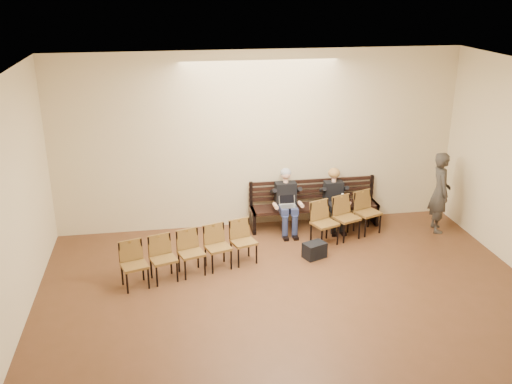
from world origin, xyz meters
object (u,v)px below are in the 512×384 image
(seated_man, at_px, (286,202))
(laptop, at_px, (288,207))
(passerby, at_px, (441,186))
(chair_row_back, at_px, (191,253))
(bag, at_px, (314,250))
(water_bottle, at_px, (342,205))
(chair_row_front, at_px, (347,218))
(seated_woman, at_px, (334,202))
(bench, at_px, (314,216))

(seated_man, distance_m, laptop, 0.17)
(passerby, xyz_separation_m, chair_row_back, (-4.93, -1.00, -0.54))
(laptop, xyz_separation_m, passerby, (2.97, -0.32, 0.36))
(bag, bearing_deg, water_bottle, 50.93)
(chair_row_front, relative_size, chair_row_back, 0.63)
(laptop, xyz_separation_m, chair_row_front, (1.07, -0.37, -0.15))
(seated_man, height_order, chair_row_back, seated_man)
(seated_woman, height_order, bag, seated_woman)
(bag, bearing_deg, seated_woman, 59.52)
(bench, distance_m, seated_man, 0.73)
(passerby, bearing_deg, bench, 86.82)
(seated_woman, xyz_separation_m, bag, (-0.73, -1.24, -0.40))
(bench, height_order, laptop, laptop)
(water_bottle, distance_m, chair_row_front, 0.33)
(seated_man, xyz_separation_m, passerby, (2.96, -0.48, 0.32))
(passerby, bearing_deg, water_bottle, 94.14)
(chair_row_back, bearing_deg, passerby, -5.55)
(seated_woman, xyz_separation_m, chair_row_back, (-2.94, -1.48, -0.16))
(laptop, bearing_deg, water_bottle, -19.02)
(seated_man, relative_size, water_bottle, 4.83)
(laptop, relative_size, water_bottle, 1.26)
(laptop, relative_size, chair_row_back, 0.13)
(seated_woman, bearing_deg, chair_row_front, -80.33)
(laptop, bearing_deg, seated_man, 74.93)
(chair_row_front, bearing_deg, water_bottle, 71.85)
(bench, relative_size, laptop, 8.25)
(bench, relative_size, seated_man, 2.15)
(bench, bearing_deg, seated_man, -168.82)
(bag, bearing_deg, chair_row_front, 40.88)
(chair_row_front, bearing_deg, bag, -160.09)
(seated_man, bearing_deg, laptop, -90.49)
(bench, distance_m, chair_row_front, 0.82)
(water_bottle, relative_size, chair_row_front, 0.17)
(water_bottle, bearing_deg, chair_row_front, -87.18)
(bag, bearing_deg, chair_row_back, -173.86)
(seated_man, bearing_deg, bench, 11.18)
(laptop, height_order, water_bottle, water_bottle)
(bench, relative_size, seated_woman, 2.41)
(water_bottle, bearing_deg, chair_row_back, -157.81)
(chair_row_back, bearing_deg, bench, 14.87)
(seated_man, xyz_separation_m, chair_row_front, (1.07, -0.53, -0.19))
(passerby, distance_m, chair_row_back, 5.06)
(laptop, distance_m, chair_row_front, 1.14)
(bench, bearing_deg, chair_row_front, -54.54)
(bag, distance_m, chair_row_front, 1.12)
(laptop, distance_m, passerby, 3.00)
(seated_man, relative_size, seated_woman, 1.12)
(seated_woman, height_order, laptop, seated_woman)
(laptop, bearing_deg, passerby, -20.65)
(laptop, height_order, chair_row_front, chair_row_front)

